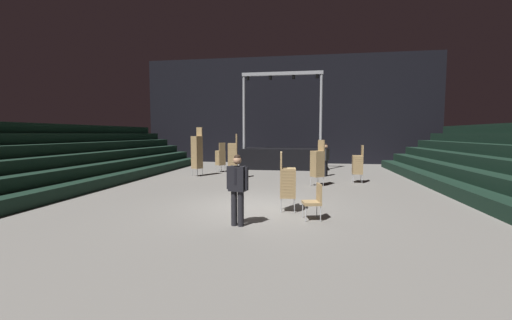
{
  "coord_description": "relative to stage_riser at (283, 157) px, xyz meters",
  "views": [
    {
      "loc": [
        1.57,
        -9.57,
        2.23
      ],
      "look_at": [
        -0.03,
        0.38,
        1.4
      ],
      "focal_mm": 22.52,
      "sensor_mm": 36.0,
      "label": 1
    }
  ],
  "objects": [
    {
      "name": "crew_worker_near_stage",
      "position": [
        2.52,
        -3.65,
        0.23
      ],
      "size": [
        0.39,
        0.54,
        1.7
      ],
      "rotation": [
        0.0,
        0.0,
        4.22
      ],
      "color": "black",
      "rests_on": "ground_plane"
    },
    {
      "name": "arena_end_wall",
      "position": [
        -0.0,
        3.88,
        3.26
      ],
      "size": [
        22.0,
        0.3,
        8.0
      ],
      "primitive_type": "cube",
      "color": "black",
      "rests_on": "ground_plane"
    },
    {
      "name": "chair_stack_mid_centre",
      "position": [
        1.99,
        -6.9,
        0.25
      ],
      "size": [
        0.61,
        0.61,
        1.96
      ],
      "rotation": [
        0.0,
        0.0,
        2.17
      ],
      "color": "#B2B5BA",
      "rests_on": "ground_plane"
    },
    {
      "name": "loose_chair_near_man",
      "position": [
        1.76,
        -12.37,
        -0.2
      ],
      "size": [
        0.53,
        0.53,
        0.95
      ],
      "rotation": [
        0.0,
        0.0,
        1.8
      ],
      "color": "#B2B5BA",
      "rests_on": "ground_plane"
    },
    {
      "name": "man_with_tie",
      "position": [
        -0.08,
        -13.24,
        0.24
      ],
      "size": [
        0.57,
        0.31,
        1.73
      ],
      "rotation": [
        0.0,
        0.0,
        2.93
      ],
      "color": "black",
      "rests_on": "ground_plane"
    },
    {
      "name": "stage_riser",
      "position": [
        0.0,
        0.0,
        0.0
      ],
      "size": [
        5.16,
        2.83,
        5.91
      ],
      "color": "black",
      "rests_on": "ground_plane"
    },
    {
      "name": "ground_plane",
      "position": [
        -0.0,
        -11.12,
        -0.79
      ],
      "size": [
        22.0,
        30.0,
        0.1
      ],
      "primitive_type": "cube",
      "color": "slate"
    },
    {
      "name": "bleacher_bank_left",
      "position": [
        -8.75,
        -10.12,
        0.61
      ],
      "size": [
        4.5,
        24.0,
        2.7
      ],
      "rotation": [
        0.0,
        0.0,
        1.57
      ],
      "color": "black",
      "rests_on": "ground_plane"
    },
    {
      "name": "chair_stack_front_left",
      "position": [
        3.83,
        -5.69,
        0.12
      ],
      "size": [
        0.45,
        0.45,
        1.71
      ],
      "rotation": [
        0.0,
        0.0,
        1.56
      ],
      "color": "#B2B5BA",
      "rests_on": "ground_plane"
    },
    {
      "name": "chair_stack_front_right",
      "position": [
        -2.07,
        -5.27,
        0.37
      ],
      "size": [
        0.5,
        0.5,
        2.22
      ],
      "rotation": [
        0.0,
        0.0,
        1.71
      ],
      "color": "#B2B5BA",
      "rests_on": "ground_plane"
    },
    {
      "name": "chair_stack_mid_right",
      "position": [
        -4.15,
        -4.61,
        0.54
      ],
      "size": [
        0.59,
        0.59,
        2.56
      ],
      "rotation": [
        0.0,
        0.0,
        2.65
      ],
      "color": "#B2B5BA",
      "rests_on": "ground_plane"
    },
    {
      "name": "chair_stack_rear_left",
      "position": [
        -3.43,
        -2.65,
        0.12
      ],
      "size": [
        0.62,
        0.62,
        1.71
      ],
      "rotation": [
        0.0,
        0.0,
        0.85
      ],
      "color": "#B2B5BA",
      "rests_on": "ground_plane"
    },
    {
      "name": "chair_stack_mid_left",
      "position": [
        1.01,
        -11.56,
        0.12
      ],
      "size": [
        0.47,
        0.47,
        1.71
      ],
      "rotation": [
        0.0,
        0.0,
        4.79
      ],
      "color": "#B2B5BA",
      "rests_on": "ground_plane"
    }
  ]
}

